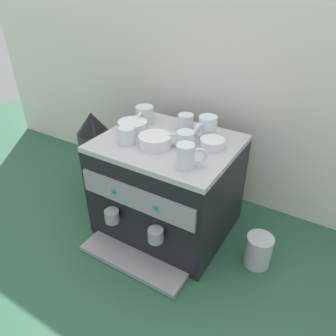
{
  "coord_description": "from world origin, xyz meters",
  "views": [
    {
      "loc": [
        0.56,
        -0.93,
        0.97
      ],
      "look_at": [
        0.0,
        0.0,
        0.29
      ],
      "focal_mm": 33.99,
      "sensor_mm": 36.0,
      "label": 1
    }
  ],
  "objects_px": {
    "coffee_grinder": "(96,154)",
    "ceramic_cup_4": "(127,135)",
    "ceramic_bowl_2": "(212,143)",
    "ceramic_cup_5": "(186,123)",
    "espresso_machine": "(167,186)",
    "ceramic_cup_1": "(207,127)",
    "ceramic_cup_3": "(144,115)",
    "milk_pitcher": "(258,250)",
    "ceramic_bowl_0": "(155,141)",
    "ceramic_bowl_1": "(132,127)",
    "ceramic_cup_0": "(187,156)",
    "ceramic_cup_2": "(184,140)"
  },
  "relations": [
    {
      "from": "ceramic_cup_4",
      "to": "ceramic_bowl_0",
      "type": "relative_size",
      "value": 0.72
    },
    {
      "from": "ceramic_cup_5",
      "to": "milk_pitcher",
      "type": "relative_size",
      "value": 0.76
    },
    {
      "from": "ceramic_cup_3",
      "to": "ceramic_cup_4",
      "type": "height_order",
      "value": "ceramic_cup_3"
    },
    {
      "from": "ceramic_cup_1",
      "to": "ceramic_cup_5",
      "type": "xyz_separation_m",
      "value": [
        -0.09,
        0.01,
        -0.01
      ]
    },
    {
      "from": "ceramic_cup_4",
      "to": "ceramic_bowl_1",
      "type": "distance_m",
      "value": 0.1
    },
    {
      "from": "espresso_machine",
      "to": "ceramic_bowl_2",
      "type": "distance_m",
      "value": 0.28
    },
    {
      "from": "ceramic_cup_4",
      "to": "ceramic_bowl_2",
      "type": "distance_m",
      "value": 0.32
    },
    {
      "from": "ceramic_cup_2",
      "to": "ceramic_bowl_2",
      "type": "bearing_deg",
      "value": 31.01
    },
    {
      "from": "ceramic_cup_3",
      "to": "ceramic_cup_1",
      "type": "bearing_deg",
      "value": 1.62
    },
    {
      "from": "ceramic_cup_4",
      "to": "ceramic_bowl_1",
      "type": "height_order",
      "value": "ceramic_cup_4"
    },
    {
      "from": "ceramic_bowl_0",
      "to": "ceramic_bowl_1",
      "type": "xyz_separation_m",
      "value": [
        -0.15,
        0.06,
        0.0
      ]
    },
    {
      "from": "ceramic_cup_1",
      "to": "ceramic_cup_5",
      "type": "bearing_deg",
      "value": 175.88
    },
    {
      "from": "ceramic_cup_1",
      "to": "ceramic_bowl_0",
      "type": "relative_size",
      "value": 0.94
    },
    {
      "from": "ceramic_bowl_2",
      "to": "ceramic_cup_2",
      "type": "bearing_deg",
      "value": -148.99
    },
    {
      "from": "ceramic_cup_3",
      "to": "ceramic_bowl_2",
      "type": "bearing_deg",
      "value": -9.89
    },
    {
      "from": "espresso_machine",
      "to": "ceramic_bowl_0",
      "type": "bearing_deg",
      "value": -109.0
    },
    {
      "from": "espresso_machine",
      "to": "ceramic_cup_1",
      "type": "xyz_separation_m",
      "value": [
        0.11,
        0.11,
        0.25
      ]
    },
    {
      "from": "ceramic_cup_0",
      "to": "ceramic_bowl_0",
      "type": "bearing_deg",
      "value": 157.47
    },
    {
      "from": "ceramic_cup_3",
      "to": "ceramic_bowl_2",
      "type": "height_order",
      "value": "ceramic_cup_3"
    },
    {
      "from": "ceramic_cup_3",
      "to": "ceramic_bowl_0",
      "type": "height_order",
      "value": "ceramic_cup_3"
    },
    {
      "from": "ceramic_cup_5",
      "to": "ceramic_bowl_2",
      "type": "relative_size",
      "value": 1.08
    },
    {
      "from": "ceramic_bowl_0",
      "to": "coffee_grinder",
      "type": "xyz_separation_m",
      "value": [
        -0.42,
        0.11,
        -0.23
      ]
    },
    {
      "from": "ceramic_cup_4",
      "to": "espresso_machine",
      "type": "bearing_deg",
      "value": 35.47
    },
    {
      "from": "espresso_machine",
      "to": "ceramic_bowl_1",
      "type": "bearing_deg",
      "value": 179.82
    },
    {
      "from": "ceramic_cup_0",
      "to": "milk_pitcher",
      "type": "height_order",
      "value": "ceramic_cup_0"
    },
    {
      "from": "ceramic_cup_4",
      "to": "milk_pitcher",
      "type": "height_order",
      "value": "ceramic_cup_4"
    },
    {
      "from": "ceramic_cup_1",
      "to": "ceramic_cup_4",
      "type": "relative_size",
      "value": 1.3
    },
    {
      "from": "ceramic_cup_3",
      "to": "milk_pitcher",
      "type": "height_order",
      "value": "ceramic_cup_3"
    },
    {
      "from": "ceramic_cup_1",
      "to": "ceramic_bowl_2",
      "type": "relative_size",
      "value": 1.26
    },
    {
      "from": "ceramic_cup_1",
      "to": "ceramic_cup_3",
      "type": "bearing_deg",
      "value": -178.38
    },
    {
      "from": "ceramic_cup_2",
      "to": "milk_pitcher",
      "type": "bearing_deg",
      "value": -0.44
    },
    {
      "from": "ceramic_cup_0",
      "to": "ceramic_cup_2",
      "type": "bearing_deg",
      "value": 121.62
    },
    {
      "from": "coffee_grinder",
      "to": "ceramic_cup_4",
      "type": "bearing_deg",
      "value": -23.87
    },
    {
      "from": "ceramic_cup_5",
      "to": "ceramic_cup_3",
      "type": "bearing_deg",
      "value": -175.56
    },
    {
      "from": "ceramic_cup_1",
      "to": "ceramic_bowl_0",
      "type": "height_order",
      "value": "ceramic_cup_1"
    },
    {
      "from": "espresso_machine",
      "to": "ceramic_cup_4",
      "type": "bearing_deg",
      "value": -144.53
    },
    {
      "from": "ceramic_cup_5",
      "to": "milk_pitcher",
      "type": "height_order",
      "value": "ceramic_cup_5"
    },
    {
      "from": "ceramic_bowl_1",
      "to": "ceramic_cup_4",
      "type": "bearing_deg",
      "value": -64.43
    },
    {
      "from": "ceramic_bowl_2",
      "to": "ceramic_cup_4",
      "type": "bearing_deg",
      "value": -155.34
    },
    {
      "from": "ceramic_cup_5",
      "to": "ceramic_bowl_2",
      "type": "height_order",
      "value": "ceramic_cup_5"
    },
    {
      "from": "ceramic_cup_0",
      "to": "coffee_grinder",
      "type": "bearing_deg",
      "value": 163.35
    },
    {
      "from": "ceramic_cup_2",
      "to": "ceramic_cup_4",
      "type": "xyz_separation_m",
      "value": [
        -0.2,
        -0.08,
        0.0
      ]
    },
    {
      "from": "coffee_grinder",
      "to": "ceramic_bowl_0",
      "type": "bearing_deg",
      "value": -14.16
    },
    {
      "from": "espresso_machine",
      "to": "ceramic_cup_4",
      "type": "xyz_separation_m",
      "value": [
        -0.12,
        -0.09,
        0.24
      ]
    },
    {
      "from": "ceramic_cup_4",
      "to": "ceramic_bowl_2",
      "type": "height_order",
      "value": "ceramic_cup_4"
    },
    {
      "from": "ceramic_cup_2",
      "to": "ceramic_cup_3",
      "type": "distance_m",
      "value": 0.28
    },
    {
      "from": "espresso_machine",
      "to": "ceramic_cup_4",
      "type": "height_order",
      "value": "ceramic_cup_4"
    },
    {
      "from": "ceramic_cup_4",
      "to": "ceramic_bowl_2",
      "type": "bearing_deg",
      "value": 24.66
    },
    {
      "from": "ceramic_cup_3",
      "to": "milk_pitcher",
      "type": "xyz_separation_m",
      "value": [
        0.59,
        -0.12,
        -0.39
      ]
    },
    {
      "from": "ceramic_cup_2",
      "to": "coffee_grinder",
      "type": "relative_size",
      "value": 0.23
    }
  ]
}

